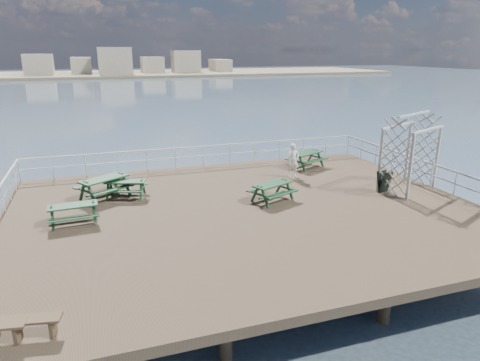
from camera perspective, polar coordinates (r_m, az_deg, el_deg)
name	(u,v)px	position (r m, az deg, el deg)	size (l,w,h in m)	color
ground	(246,213)	(16.73, 0.78, -4.29)	(18.00, 14.00, 0.30)	brown
sea_backdrop	(148,70)	(149.96, -12.22, 14.17)	(300.00, 300.00, 9.20)	#3E5369
railing	(225,171)	(18.71, -2.03, 1.32)	(17.77, 13.76, 1.10)	silver
picnic_table_a	(104,183)	(18.63, -17.63, -0.36)	(2.54, 2.42, 0.97)	#14381A
picnic_table_b	(126,185)	(18.51, -15.02, -0.60)	(1.98, 1.77, 0.80)	#14381A
picnic_table_c	(307,157)	(22.74, 8.89, 3.18)	(2.30, 2.12, 0.90)	#14381A
picnic_table_d	(73,210)	(16.23, -21.36, -3.69)	(1.76, 1.46, 0.81)	#14381A
picnic_table_e	(273,188)	(17.49, 4.36, -1.02)	(2.10, 1.93, 0.83)	#14381A
flat_bench_near	(23,323)	(10.67, -26.98, -16.63)	(1.63, 0.66, 0.46)	brown
trellis_arbor	(410,156)	(20.06, 21.67, 3.03)	(3.06, 2.42, 3.37)	silver
sandwich_board	(384,182)	(19.50, 18.66, -0.20)	(0.66, 0.55, 0.95)	black
person	(293,161)	(20.72, 7.11, 2.64)	(0.61, 0.40, 1.67)	white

